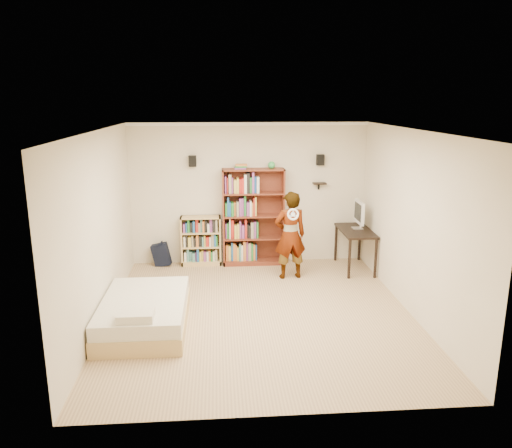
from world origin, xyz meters
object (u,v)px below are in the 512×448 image
at_px(computer_desk, 355,249).
at_px(daybed, 144,309).
at_px(low_bookshelf, 201,241).
at_px(tall_bookshelf, 253,217).
at_px(person, 290,235).

distance_m(computer_desk, daybed, 4.23).
bearing_deg(computer_desk, daybed, -148.38).
bearing_deg(daybed, low_bookshelf, 75.08).
xyz_separation_m(tall_bookshelf, computer_desk, (1.88, -0.45, -0.55)).
distance_m(daybed, person, 3.00).
height_order(computer_desk, person, person).
xyz_separation_m(computer_desk, person, (-1.29, -0.38, 0.40)).
xyz_separation_m(low_bookshelf, computer_desk, (2.88, -0.48, -0.09)).
distance_m(tall_bookshelf, person, 1.03).
height_order(low_bookshelf, person, person).
bearing_deg(low_bookshelf, computer_desk, -9.37).
xyz_separation_m(daybed, person, (2.31, 1.83, 0.52)).
relative_size(tall_bookshelf, low_bookshelf, 1.95).
relative_size(daybed, person, 1.14).
xyz_separation_m(computer_desk, daybed, (-3.60, -2.22, -0.12)).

